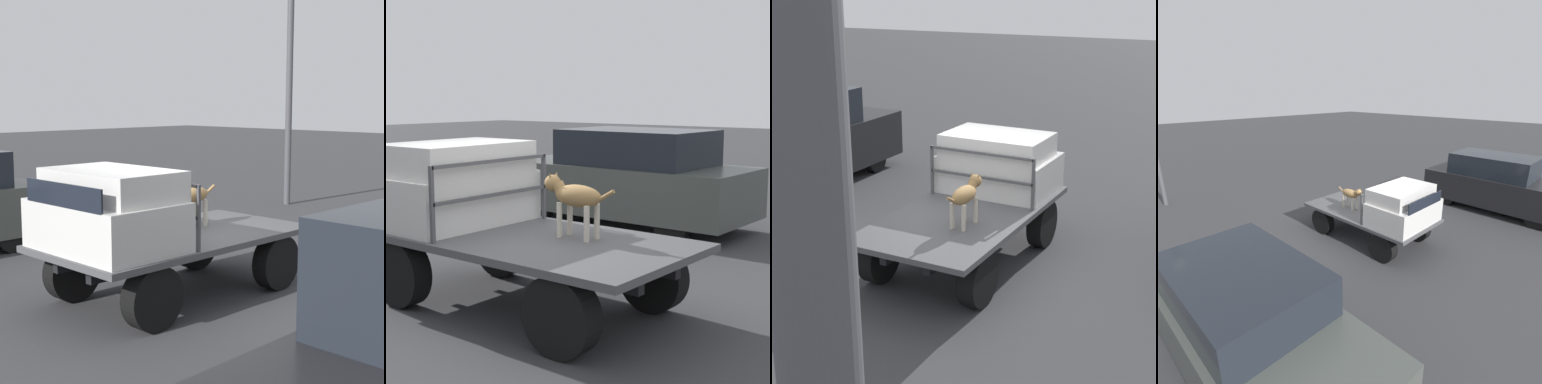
% 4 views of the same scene
% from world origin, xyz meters
% --- Properties ---
extents(ground_plane, '(80.00, 80.00, 0.00)m').
position_xyz_m(ground_plane, '(0.00, 0.00, 0.00)').
color(ground_plane, '#38383A').
extents(flatbed_truck, '(3.68, 1.88, 0.82)m').
position_xyz_m(flatbed_truck, '(0.00, 0.00, 0.59)').
color(flatbed_truck, black).
rests_on(flatbed_truck, ground).
extents(truck_cab, '(1.24, 1.76, 0.96)m').
position_xyz_m(truck_cab, '(1.14, 0.00, 1.27)').
color(truck_cab, silver).
rests_on(truck_cab, flatbed_truck).
extents(truck_headboard, '(0.04, 1.76, 0.80)m').
position_xyz_m(truck_headboard, '(0.48, 0.00, 1.35)').
color(truck_headboard, '#4C4C4F').
rests_on(truck_headboard, flatbed_truck).
extents(dog, '(0.94, 0.24, 0.69)m').
position_xyz_m(dog, '(-0.47, -0.25, 1.26)').
color(dog, beige).
rests_on(dog, flatbed_truck).
extents(light_pole_near, '(0.55, 0.55, 6.15)m').
position_xyz_m(light_pole_near, '(-7.14, -3.44, 4.48)').
color(light_pole_near, '#4C4C51').
rests_on(light_pole_near, ground).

